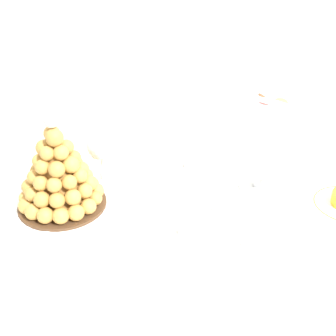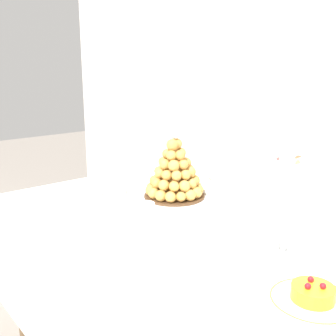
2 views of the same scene
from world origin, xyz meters
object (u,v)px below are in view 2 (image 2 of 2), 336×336
(dessert_cup_left, at_px, (94,188))
(wine_glass, at_px, (217,172))
(serving_tray, at_px, (161,205))
(dessert_cup_mid_right, at_px, (184,226))
(macaron_goblet, at_px, (287,194))
(dessert_cup_centre, at_px, (145,212))
(fruit_tart_plate, at_px, (313,297))
(croquembouche, at_px, (174,172))
(dessert_cup_mid_left, at_px, (120,197))

(dessert_cup_left, bearing_deg, wine_glass, 43.46)
(serving_tray, xyz_separation_m, dessert_cup_mid_right, (0.24, -0.10, 0.03))
(serving_tray, bearing_deg, macaron_goblet, 5.12)
(dessert_cup_centre, xyz_separation_m, fruit_tart_plate, (0.60, 0.01, -0.02))
(serving_tray, relative_size, wine_glass, 4.25)
(macaron_goblet, bearing_deg, dessert_cup_centre, -158.12)
(croquembouche, distance_m, dessert_cup_left, 0.31)
(dessert_cup_mid_left, bearing_deg, macaron_goblet, 15.40)
(dessert_cup_mid_right, bearing_deg, croquembouche, 145.24)
(dessert_cup_left, height_order, macaron_goblet, macaron_goblet)
(fruit_tart_plate, bearing_deg, wine_glass, 153.26)
(dessert_cup_mid_right, xyz_separation_m, macaron_goblet, (0.24, 0.15, 0.13))
(dessert_cup_left, relative_size, dessert_cup_mid_left, 1.03)
(croquembouche, distance_m, macaron_goblet, 0.53)
(dessert_cup_mid_right, bearing_deg, dessert_cup_mid_left, -178.10)
(serving_tray, xyz_separation_m, dessert_cup_mid_left, (-0.09, -0.11, 0.03))
(croquembouche, distance_m, dessert_cup_centre, 0.25)
(dessert_cup_mid_right, bearing_deg, wine_glass, 118.65)
(dessert_cup_mid_left, distance_m, wine_glass, 0.36)
(croquembouche, xyz_separation_m, fruit_tart_plate, (0.71, -0.20, -0.09))
(dessert_cup_left, xyz_separation_m, dessert_cup_centre, (0.32, 0.01, -0.00))
(serving_tray, distance_m, dessert_cup_mid_right, 0.26)
(croquembouche, bearing_deg, dessert_cup_centre, -62.04)
(serving_tray, bearing_deg, fruit_tart_plate, -9.33)
(serving_tray, distance_m, wine_glass, 0.23)
(serving_tray, xyz_separation_m, macaron_goblet, (0.49, 0.04, 0.16))
(dessert_cup_centre, distance_m, wine_glass, 0.32)
(dessert_cup_mid_left, xyz_separation_m, dessert_cup_mid_right, (0.33, 0.01, -0.00))
(dessert_cup_mid_left, xyz_separation_m, macaron_goblet, (0.58, 0.16, 0.13))
(croquembouche, xyz_separation_m, dessert_cup_centre, (0.11, -0.21, -0.07))
(croquembouche, bearing_deg, dessert_cup_left, -134.12)
(croquembouche, bearing_deg, macaron_goblet, -5.15)
(croquembouche, relative_size, dessert_cup_centre, 4.27)
(serving_tray, xyz_separation_m, dessert_cup_centre, (0.07, -0.12, 0.03))
(dessert_cup_mid_left, xyz_separation_m, dessert_cup_centre, (0.16, -0.01, -0.00))
(dessert_cup_mid_left, height_order, wine_glass, wine_glass)
(dessert_cup_left, height_order, dessert_cup_mid_left, dessert_cup_mid_left)
(dessert_cup_left, xyz_separation_m, macaron_goblet, (0.73, 0.17, 0.13))
(dessert_cup_centre, xyz_separation_m, macaron_goblet, (0.41, 0.16, 0.13))
(dessert_cup_left, distance_m, wine_glass, 0.46)
(serving_tray, bearing_deg, croquembouche, 112.85)
(dessert_cup_mid_right, distance_m, fruit_tart_plate, 0.43)
(croquembouche, xyz_separation_m, wine_glass, (0.12, 0.10, 0.01))
(fruit_tart_plate, bearing_deg, macaron_goblet, 140.94)
(dessert_cup_mid_left, height_order, dessert_cup_centre, dessert_cup_mid_left)
(wine_glass, bearing_deg, fruit_tart_plate, -26.74)
(serving_tray, height_order, wine_glass, wine_glass)
(serving_tray, distance_m, dessert_cup_mid_left, 0.15)
(dessert_cup_centre, bearing_deg, dessert_cup_left, -179.02)
(croquembouche, height_order, dessert_cup_mid_right, croquembouche)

